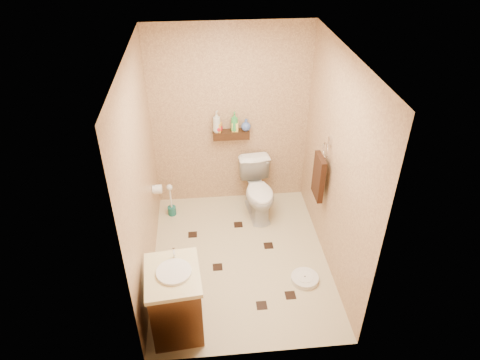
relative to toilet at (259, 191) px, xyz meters
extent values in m
plane|color=#C0AF8C|center=(-0.32, -0.83, -0.36)|extent=(2.50, 2.50, 0.00)
cube|color=tan|center=(-0.32, 0.42, 0.84)|extent=(2.00, 0.04, 2.40)
cube|color=tan|center=(-0.32, -2.08, 0.84)|extent=(2.00, 0.04, 2.40)
cube|color=tan|center=(-1.32, -0.83, 0.84)|extent=(0.04, 2.50, 2.40)
cube|color=tan|center=(0.68, -0.83, 0.84)|extent=(0.04, 2.50, 2.40)
cube|color=white|center=(-0.32, -0.83, 2.04)|extent=(2.00, 2.50, 0.02)
cube|color=#3C2210|center=(-0.32, 0.34, 0.66)|extent=(0.46, 0.14, 0.10)
cube|color=black|center=(-0.59, -0.95, -0.36)|extent=(0.11, 0.11, 0.01)
cube|color=black|center=(0.04, -0.65, -0.36)|extent=(0.11, 0.11, 0.01)
cube|color=black|center=(-0.17, -1.55, -0.36)|extent=(0.11, 0.11, 0.01)
cube|color=black|center=(-0.88, -0.36, -0.36)|extent=(0.11, 0.11, 0.01)
cube|color=black|center=(0.16, -1.44, -0.36)|extent=(0.11, 0.11, 0.01)
cube|color=black|center=(-0.29, -0.22, -0.36)|extent=(0.11, 0.11, 0.01)
imported|color=white|center=(0.00, 0.00, 0.00)|extent=(0.48, 0.75, 0.73)
cube|color=brown|center=(-1.02, -1.71, -0.02)|extent=(0.51, 0.60, 0.69)
cube|color=beige|center=(-1.02, -1.71, 0.35)|extent=(0.54, 0.64, 0.04)
cylinder|color=white|center=(-1.01, -1.71, 0.37)|extent=(0.32, 0.32, 0.04)
cylinder|color=silver|center=(-1.01, -1.51, 0.43)|extent=(0.03, 0.03, 0.11)
cylinder|color=white|center=(0.35, -1.25, -0.34)|extent=(0.40, 0.40, 0.06)
cylinder|color=white|center=(0.35, -1.25, -0.31)|extent=(0.18, 0.18, 0.01)
cylinder|color=#186058|center=(-1.14, 0.08, -0.30)|extent=(0.11, 0.11, 0.12)
cylinder|color=white|center=(-1.14, 0.08, -0.09)|extent=(0.02, 0.02, 0.34)
sphere|color=white|center=(-1.14, 0.08, 0.07)|extent=(0.08, 0.08, 0.08)
cube|color=silver|center=(0.66, -0.58, 1.02)|extent=(0.03, 0.06, 0.08)
torus|color=silver|center=(0.63, -0.58, 0.90)|extent=(0.02, 0.19, 0.19)
cube|color=#371E10|center=(0.59, -0.58, 0.56)|extent=(0.06, 0.30, 0.52)
cylinder|color=white|center=(-1.26, -0.18, 0.24)|extent=(0.11, 0.11, 0.11)
cylinder|color=silver|center=(-1.30, -0.18, 0.30)|extent=(0.04, 0.02, 0.02)
imported|color=beige|center=(-0.50, 0.34, 0.84)|extent=(0.14, 0.14, 0.27)
imported|color=gold|center=(-0.48, 0.34, 0.80)|extent=(0.10, 0.10, 0.18)
imported|color=red|center=(-0.48, 0.34, 0.78)|extent=(0.14, 0.14, 0.14)
imported|color=green|center=(-0.28, 0.34, 0.83)|extent=(0.11, 0.11, 0.25)
imported|color=#FFD254|center=(-0.27, 0.34, 0.80)|extent=(0.09, 0.09, 0.18)
imported|color=#415BA4|center=(-0.13, 0.34, 0.79)|extent=(0.14, 0.14, 0.16)
camera|label=1|loc=(-0.68, -4.47, 3.19)|focal=32.00mm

